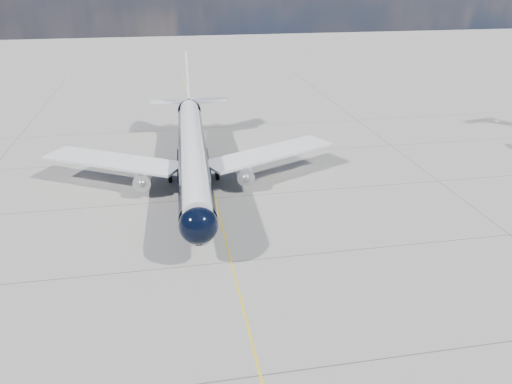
% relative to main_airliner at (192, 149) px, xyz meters
% --- Properties ---
extents(ground, '(320.00, 320.00, 0.00)m').
position_rel_main_airliner_xyz_m(ground, '(2.10, -1.38, -4.31)').
color(ground, gray).
rests_on(ground, ground).
extents(taxiway_centerline, '(0.16, 160.00, 0.01)m').
position_rel_main_airliner_xyz_m(taxiway_centerline, '(2.10, -6.38, -4.30)').
color(taxiway_centerline, yellow).
rests_on(taxiway_centerline, ground).
extents(main_airliner, '(39.45, 48.02, 13.88)m').
position_rel_main_airliner_xyz_m(main_airliner, '(0.00, 0.00, 0.00)').
color(main_airliner, black).
rests_on(main_airliner, ground).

